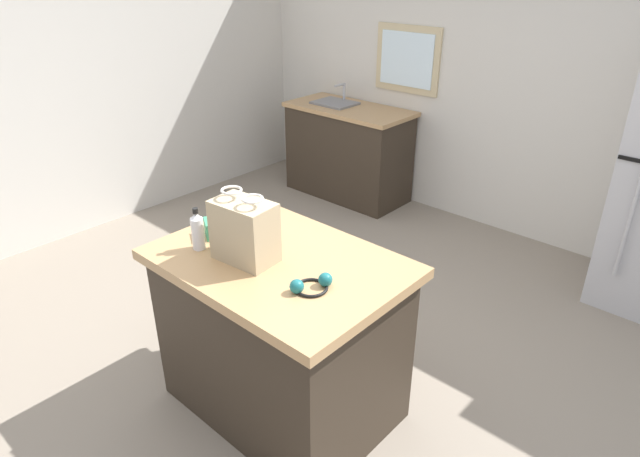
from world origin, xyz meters
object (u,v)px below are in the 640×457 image
Objects in this scene: kitchen_island at (281,335)px; shopping_bag at (244,231)px; ear_defenders at (311,285)px; small_box at (216,228)px; bottle at (198,231)px.

kitchen_island is 0.63m from shopping_bag.
shopping_bag reaches higher than ear_defenders.
shopping_bag reaches higher than kitchen_island.
small_box is at bearing -173.51° from kitchen_island.
shopping_bag is at bearing -136.62° from kitchen_island.
kitchen_island is 6.14× the size of ear_defenders.
shopping_bag is at bearing -177.81° from ear_defenders.
small_box is 0.61× the size of ear_defenders.
kitchen_island is 3.53× the size of shopping_bag.
ear_defenders is (0.41, 0.02, -0.13)m from shopping_bag.
bottle is (0.05, -0.15, 0.05)m from small_box.
bottle is (-0.37, -0.19, 0.56)m from kitchen_island.
bottle is 1.11× the size of ear_defenders.
shopping_bag is 0.43m from ear_defenders.
ear_defenders is (0.67, 0.10, -0.08)m from bottle.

